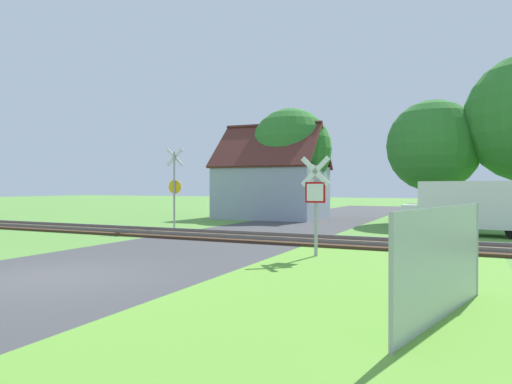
{
  "coord_description": "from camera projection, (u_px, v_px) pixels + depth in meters",
  "views": [
    {
      "loc": [
        8.26,
        -7.16,
        1.99
      ],
      "look_at": [
        0.5,
        9.65,
        1.8
      ],
      "focal_mm": 32.0,
      "sensor_mm": 36.0,
      "label": 1
    }
  ],
  "objects": [
    {
      "name": "tree_right",
      "position": [
        433.0,
        146.0,
        25.65
      ],
      "size": [
        5.16,
        5.16,
        6.9
      ],
      "color": "#513823",
      "rests_on": "ground"
    },
    {
      "name": "ground_plane",
      "position": [
        51.0,
        278.0,
        9.98
      ],
      "size": [
        160.0,
        160.0,
        0.0
      ],
      "primitive_type": "plane",
      "color": "#5B933D"
    },
    {
      "name": "stop_sign_near",
      "position": [
        316.0,
        198.0,
        13.14
      ],
      "size": [
        0.88,
        0.15,
        2.89
      ],
      "rotation": [
        0.0,
        0.0,
        3.13
      ],
      "color": "#9E9EA5",
      "rests_on": "ground"
    },
    {
      "name": "crossing_sign_far",
      "position": [
        174.0,
        184.0,
        21.41
      ],
      "size": [
        0.87,
        0.18,
        3.85
      ],
      "rotation": [
        0.0,
        0.0,
        0.14
      ],
      "color": "#9E9EA5",
      "rests_on": "ground"
    },
    {
      "name": "fence_panel",
      "position": [
        443.0,
        263.0,
        6.9
      ],
      "size": [
        1.05,
        3.79,
        1.7
      ],
      "rotation": [
        0.0,
        0.0,
        1.31
      ],
      "color": "#9E9EA5",
      "rests_on": "ground"
    },
    {
      "name": "grass_verge",
      "position": [
        284.0,
        350.0,
        5.54
      ],
      "size": [
        6.0,
        20.0,
        0.01
      ],
      "primitive_type": "cube",
      "color": "#64A237",
      "rests_on": "ground"
    },
    {
      "name": "mail_truck",
      "position": [
        471.0,
        205.0,
        18.87
      ],
      "size": [
        5.06,
        2.33,
        2.24
      ],
      "rotation": [
        0.0,
        0.0,
        1.47
      ],
      "color": "white",
      "rests_on": "ground"
    },
    {
      "name": "house",
      "position": [
        273.0,
        189.0,
        29.77
      ],
      "size": [
        6.85,
        6.67,
        6.17
      ],
      "rotation": [
        0.0,
        0.0,
        0.05
      ],
      "color": "#99A3B7",
      "rests_on": "ground"
    },
    {
      "name": "road_asphalt",
      "position": [
        115.0,
        264.0,
        11.8
      ],
      "size": [
        6.51,
        80.0,
        0.01
      ],
      "primitive_type": "cube",
      "color": "#424244",
      "rests_on": "ground"
    },
    {
      "name": "rail_track",
      "position": [
        234.0,
        237.0,
        17.83
      ],
      "size": [
        60.0,
        2.6,
        0.22
      ],
      "color": "#422D1E",
      "rests_on": "ground"
    },
    {
      "name": "tree_center",
      "position": [
        291.0,
        149.0,
        30.17
      ],
      "size": [
        5.4,
        5.4,
        7.2
      ],
      "color": "#513823",
      "rests_on": "ground"
    }
  ]
}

